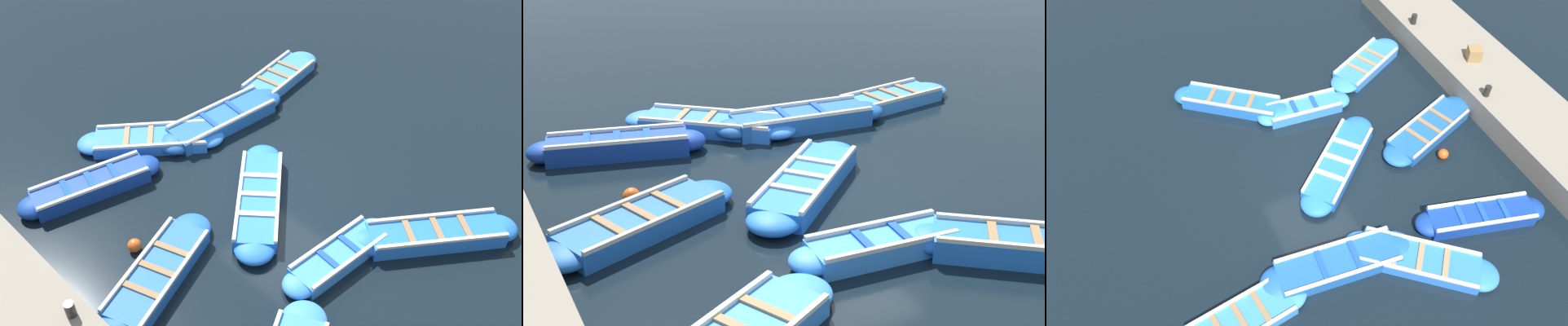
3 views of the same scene
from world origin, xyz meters
TOP-DOWN VIEW (x-y plane):
  - ground_plane at (0.00, 0.00)m, footprint 120.00×120.00m
  - boat_stern_in at (-1.17, 3.62)m, footprint 3.52×3.02m
  - boat_outer_left at (0.84, 2.42)m, footprint 3.13×1.01m
  - boat_inner_gap at (-0.71, -2.95)m, footprint 4.08×1.31m
  - boat_mid_row at (0.80, -0.04)m, footprint 3.65×3.32m
  - boat_broadside at (3.35, -3.30)m, footprint 3.66×1.65m
  - boat_outer_right at (3.90, -0.03)m, footprint 3.88×2.15m
  - boat_centre at (1.19, -3.70)m, footprint 3.57×3.23m
  - boat_end_of_row at (-3.40, -3.29)m, footprint 3.54×1.38m
  - buoy_orange_near at (3.75, -1.04)m, footprint 0.31×0.31m

SIDE VIEW (x-z plane):
  - ground_plane at x=0.00m, z-range 0.00..0.00m
  - boat_end_of_row at x=-3.40m, z-range -0.03..0.32m
  - buoy_orange_near at x=3.75m, z-range 0.00..0.31m
  - boat_centre at x=1.19m, z-range -0.03..0.35m
  - boat_outer_left at x=0.84m, z-range -0.03..0.36m
  - boat_outer_right at x=3.90m, z-range -0.03..0.37m
  - boat_mid_row at x=0.80m, z-range -0.03..0.38m
  - boat_inner_gap at x=-0.71m, z-range -0.03..0.42m
  - boat_stern_in at x=-1.17m, z-range -0.03..0.42m
  - boat_broadside at x=3.35m, z-range -0.03..0.44m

